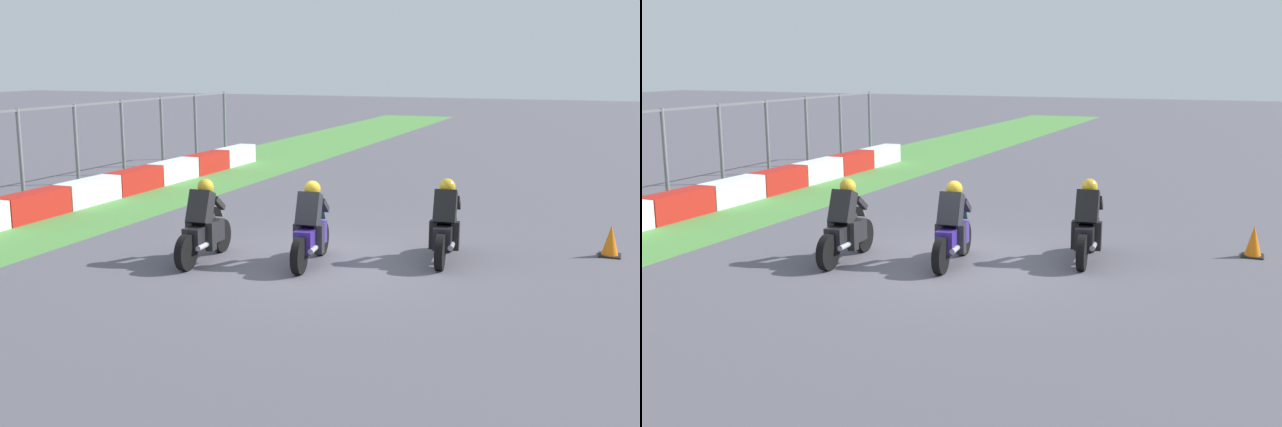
% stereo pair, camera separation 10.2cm
% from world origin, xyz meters
% --- Properties ---
extents(ground_plane, '(120.00, 120.00, 0.00)m').
position_xyz_m(ground_plane, '(0.00, 0.00, 0.00)').
color(ground_plane, '#54515B').
extents(grass_verge, '(72.00, 4.40, 0.02)m').
position_xyz_m(grass_verge, '(0.00, 7.35, 0.01)').
color(grass_verge, '#4E8D40').
rests_on(grass_verge, ground_plane).
extents(track_barrier, '(23.94, 0.60, 0.64)m').
position_xyz_m(track_barrier, '(0.00, 7.55, 0.32)').
color(track_barrier, red).
rests_on(track_barrier, ground_plane).
extents(rider_lane_a, '(2.04, 0.57, 1.51)m').
position_xyz_m(rider_lane_a, '(0.89, -2.11, 0.62)').
color(rider_lane_a, black).
rests_on(rider_lane_a, ground_plane).
extents(rider_lane_b, '(2.04, 0.57, 1.51)m').
position_xyz_m(rider_lane_b, '(-0.26, 0.09, 0.62)').
color(rider_lane_b, black).
rests_on(rider_lane_b, ground_plane).
extents(rider_lane_c, '(2.04, 0.55, 1.51)m').
position_xyz_m(rider_lane_c, '(-0.77, 2.00, 0.62)').
color(rider_lane_c, black).
rests_on(rider_lane_c, ground_plane).
extents(traffic_cone, '(0.40, 0.40, 0.60)m').
position_xyz_m(traffic_cone, '(2.33, -4.95, 0.28)').
color(traffic_cone, black).
rests_on(traffic_cone, ground_plane).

